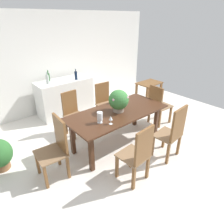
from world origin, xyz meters
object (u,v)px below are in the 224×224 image
Objects in this scene: chair_near_left at (138,153)px; wine_bottle_dark at (48,79)px; crystal_vase_left at (117,97)px; dining_table at (117,116)px; wine_bottle_clear at (76,75)px; flower_centerpiece at (119,100)px; side_table at (149,89)px; kitchen_counter at (65,97)px; chair_far_right at (105,101)px; wine_glass at (111,118)px; chair_head_end at (56,145)px; chair_near_right at (173,131)px; chair_far_left at (73,111)px; wine_bottle_tall at (49,77)px; crystal_vase_center_near at (100,117)px; chair_foot_end at (158,104)px.

wine_bottle_dark reaches higher than chair_near_left.
crystal_vase_left is 1.86m from wine_bottle_dark.
dining_table is 1.90m from wine_bottle_clear.
flower_centerpiece is 0.57× the size of side_table.
wine_bottle_clear reaches higher than kitchen_counter.
wine_glass is at bearing -120.49° from chair_far_right.
flower_centerpiece is (0.02, -0.01, 0.33)m from dining_table.
wine_bottle_clear reaches higher than side_table.
wine_bottle_clear is (0.28, -0.17, 0.59)m from kitchen_counter.
wine_bottle_dark is 0.38× the size of side_table.
chair_near_right is (1.79, -0.98, 0.01)m from chair_head_end.
chair_head_end is at bearing -166.29° from side_table.
chair_far_right is 0.93m from chair_far_left.
crystal_vase_left is at bearing -69.46° from wine_bottle_tall.
wine_bottle_dark is (-0.52, 1.99, 0.40)m from dining_table.
crystal_vase_left is 1.79m from kitchen_counter.
wine_bottle_tall reaches higher than kitchen_counter.
wine_bottle_tall reaches higher than flower_centerpiece.
dining_table is 2.63× the size of side_table.
wine_bottle_dark reaches higher than crystal_vase_left.
chair_near_right is 5.21× the size of crystal_vase_center_near.
chair_head_end is 3.59× the size of wine_bottle_dark.
flower_centerpiece reaches higher than chair_near_right.
chair_near_left is 1.05× the size of chair_far_right.
kitchen_counter is at bearing 4.18° from wine_bottle_dark.
chair_foot_end is at bearing -16.85° from crystal_vase_left.
wine_glass is 0.55× the size of wine_bottle_clear.
wine_bottle_clear reaches higher than chair_head_end.
chair_foot_end is 0.94× the size of chair_near_right.
dining_table is 13.13× the size of wine_glass.
chair_near_right reaches higher than side_table.
dining_table is 2.10m from wine_bottle_dark.
flower_centerpiece reaches higher than chair_head_end.
chair_foot_end is at bearing -51.32° from wine_bottle_tall.
side_table reaches higher than dining_table.
wine_bottle_clear is at bearing -11.32° from wine_bottle_dark.
chair_far_left is 0.68× the size of kitchen_counter.
chair_near_right is 1.16m from wine_glass.
crystal_vase_center_near is 2.14m from wine_bottle_dark.
wine_bottle_tall is (-0.43, 2.19, 0.06)m from flower_centerpiece.
chair_far_right is 2.06m from chair_head_end.
chair_head_end is 0.72× the size of kitchen_counter.
crystal_vase_left is at bearing 48.71° from dining_table.
chair_far_right is at bearing 74.85° from crystal_vase_left.
wine_bottle_dark is (-0.07, 2.98, 0.51)m from chair_near_left.
chair_near_right reaches higher than chair_head_end.
wine_bottle_tall reaches higher than chair_far_left.
wine_bottle_dark reaches higher than chair_far_left.
dining_table is 1.91× the size of chair_near_right.
chair_far_left is (-1.79, 0.97, -0.00)m from chair_foot_end.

